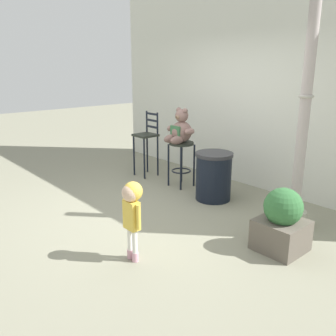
{
  "coord_description": "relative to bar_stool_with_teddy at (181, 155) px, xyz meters",
  "views": [
    {
      "loc": [
        3.71,
        -2.84,
        2.0
      ],
      "look_at": [
        0.17,
        0.27,
        0.64
      ],
      "focal_mm": 38.97,
      "sensor_mm": 36.0,
      "label": 1
    }
  ],
  "objects": [
    {
      "name": "building_wall",
      "position": [
        0.54,
        1.05,
        1.2
      ],
      "size": [
        6.24,
        0.3,
        3.48
      ],
      "primitive_type": "cube",
      "color": "silver",
      "rests_on": "ground_plane"
    },
    {
      "name": "planter_with_shrub",
      "position": [
        2.32,
        -0.68,
        -0.21
      ],
      "size": [
        0.5,
        0.5,
        0.72
      ],
      "color": "#5F564C",
      "rests_on": "ground_plane"
    },
    {
      "name": "trash_bin",
      "position": [
        0.78,
        -0.06,
        -0.18
      ],
      "size": [
        0.56,
        0.56,
        0.73
      ],
      "color": "black",
      "rests_on": "ground_plane"
    },
    {
      "name": "bar_stool_with_teddy",
      "position": [
        0.0,
        0.0,
        0.0
      ],
      "size": [
        0.4,
        0.4,
        0.75
      ],
      "color": "#252B23",
      "rests_on": "ground_plane"
    },
    {
      "name": "bar_chair_empty",
      "position": [
        -0.87,
        -0.05,
        0.13
      ],
      "size": [
        0.36,
        0.36,
        1.16
      ],
      "color": "#252B23",
      "rests_on": "ground_plane"
    },
    {
      "name": "teddy_bear",
      "position": [
        0.0,
        -0.03,
        0.42
      ],
      "size": [
        0.53,
        0.48,
        0.56
      ],
      "color": "#806159",
      "rests_on": "bar_stool_with_teddy"
    },
    {
      "name": "child_walking",
      "position": [
        1.42,
        -2.03,
        0.08
      ],
      "size": [
        0.27,
        0.22,
        0.86
      ],
      "rotation": [
        0.0,
        0.0,
        0.64
      ],
      "color": "#D197A8",
      "rests_on": "ground_plane"
    },
    {
      "name": "ground_plane",
      "position": [
        0.54,
        -1.19,
        -0.54
      ],
      "size": [
        24.0,
        24.0,
        0.0
      ],
      "primitive_type": "plane",
      "color": "gray"
    },
    {
      "name": "lamppost",
      "position": [
        2.06,
        0.05,
        0.57
      ],
      "size": [
        0.31,
        0.31,
        2.81
      ],
      "color": "#ADAE99",
      "rests_on": "ground_plane"
    }
  ]
}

